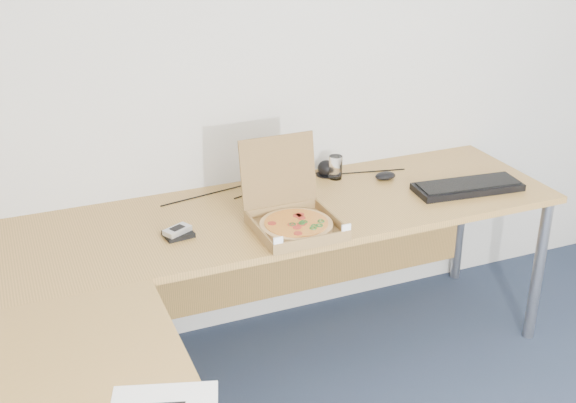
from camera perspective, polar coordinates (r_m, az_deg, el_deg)
name	(u,v)px	position (r m, az deg, el deg)	size (l,w,h in m)	color
desk	(222,284)	(2.55, -5.15, -6.40)	(2.50, 2.20, 0.73)	#B07F3C
pizza_box	(294,220)	(2.84, 0.49, -1.42)	(0.32, 0.37, 0.32)	olive
drinking_glass	(336,167)	(3.31, 3.71, 2.67)	(0.06, 0.06, 0.11)	white
keyboard	(468,187)	(3.28, 13.78, 1.10)	(0.47, 0.17, 0.03)	black
mouse	(385,176)	(3.33, 7.57, 1.99)	(0.10, 0.06, 0.04)	black
wallet	(178,234)	(2.82, -8.52, -2.52)	(0.11, 0.09, 0.02)	black
phone	(177,230)	(2.81, -8.60, -2.23)	(0.10, 0.05, 0.02)	#B2B5BA
dome_speaker	(326,167)	(3.34, 3.00, 2.67)	(0.09, 0.09, 0.08)	black
cable_bundle	(281,184)	(3.25, -0.53, 1.37)	(0.55, 0.04, 0.01)	black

